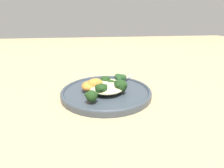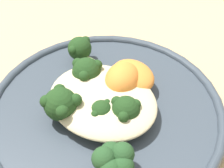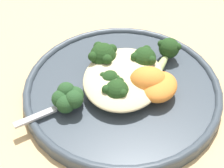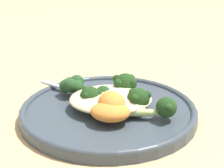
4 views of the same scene
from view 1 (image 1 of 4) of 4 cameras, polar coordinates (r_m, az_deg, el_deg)
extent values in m
plane|color=tan|center=(0.57, -1.60, -4.38)|extent=(4.00, 4.00, 0.00)
cylinder|color=#38424C|center=(0.59, -1.63, -2.86)|extent=(0.30, 0.30, 0.02)
torus|color=#38424C|center=(0.58, -1.64, -2.13)|extent=(0.30, 0.30, 0.01)
ellipsoid|color=beige|center=(0.57, -1.53, -0.65)|extent=(0.14, 0.12, 0.02)
ellipsoid|color=#ADC675|center=(0.54, -6.03, -2.65)|extent=(0.10, 0.03, 0.01)
sphere|color=#1E3D19|center=(0.49, -6.67, -3.92)|extent=(0.03, 0.03, 0.03)
sphere|color=#1E3D19|center=(0.49, -8.21, -3.39)|extent=(0.01, 0.01, 0.01)
sphere|color=#1E3D19|center=(0.49, -5.19, -3.21)|extent=(0.01, 0.01, 0.01)
ellipsoid|color=#ADC675|center=(0.56, -5.14, -1.41)|extent=(0.07, 0.04, 0.02)
sphere|color=#1E3D19|center=(0.53, -3.48, -1.76)|extent=(0.04, 0.04, 0.04)
sphere|color=#1E3D19|center=(0.53, -4.93, -0.89)|extent=(0.01, 0.01, 0.01)
sphere|color=#1E3D19|center=(0.51, -3.33, -1.69)|extent=(0.01, 0.01, 0.01)
sphere|color=#1E3D19|center=(0.53, -2.24, -0.74)|extent=(0.01, 0.01, 0.01)
ellipsoid|color=#ADC675|center=(0.56, -2.22, -1.46)|extent=(0.05, 0.10, 0.02)
sphere|color=#1E3D19|center=(0.55, 2.84, -0.68)|extent=(0.04, 0.04, 0.04)
sphere|color=#1E3D19|center=(0.55, 1.48, 0.34)|extent=(0.02, 0.02, 0.02)
sphere|color=#1E3D19|center=(0.53, 1.93, -0.47)|extent=(0.02, 0.02, 0.02)
sphere|color=#1E3D19|center=(0.54, 4.27, -0.33)|extent=(0.02, 0.02, 0.02)
sphere|color=#1E3D19|center=(0.56, 3.74, 0.47)|extent=(0.02, 0.02, 0.02)
ellipsoid|color=#ADC675|center=(0.58, -3.85, -0.92)|extent=(0.03, 0.08, 0.02)
sphere|color=#1E3D19|center=(0.59, -0.34, 0.06)|extent=(0.03, 0.03, 0.03)
sphere|color=#1E3D19|center=(0.58, -1.41, 0.45)|extent=(0.01, 0.01, 0.01)
sphere|color=#1E3D19|center=(0.59, 0.71, 0.57)|extent=(0.01, 0.01, 0.01)
ellipsoid|color=#ADC675|center=(0.59, -4.28, -0.53)|extent=(0.05, 0.06, 0.02)
sphere|color=#1E3D19|center=(0.60, -2.10, 1.00)|extent=(0.03, 0.03, 0.03)
sphere|color=#1E3D19|center=(0.61, -3.28, 1.69)|extent=(0.01, 0.01, 0.01)
sphere|color=#1E3D19|center=(0.59, -1.94, 1.13)|extent=(0.01, 0.01, 0.01)
sphere|color=#1E3D19|center=(0.61, -1.10, 1.80)|extent=(0.01, 0.01, 0.01)
ellipsoid|color=orange|center=(0.57, -5.58, -0.10)|extent=(0.06, 0.06, 0.04)
ellipsoid|color=orange|center=(0.57, -7.38, -0.56)|extent=(0.07, 0.06, 0.03)
sphere|color=#234723|center=(0.65, 2.68, 2.12)|extent=(0.03, 0.03, 0.03)
sphere|color=#234723|center=(0.64, 1.94, 2.31)|extent=(0.03, 0.03, 0.03)
sphere|color=#234723|center=(0.63, 2.48, 1.55)|extent=(0.03, 0.03, 0.03)
sphere|color=#234723|center=(0.63, 3.60, 2.05)|extent=(0.03, 0.03, 0.03)
sphere|color=#234723|center=(0.65, 3.69, 1.96)|extent=(0.03, 0.03, 0.03)
cube|color=#B7B7BC|center=(0.69, 5.14, 2.05)|extent=(0.05, 0.05, 0.00)
ellipsoid|color=#B7B7BC|center=(0.64, 2.93, 1.03)|extent=(0.05, 0.05, 0.01)
camera|label=2|loc=(0.80, 15.20, 29.13)|focal=60.00mm
camera|label=3|loc=(0.94, -12.95, 30.85)|focal=60.00mm
camera|label=4|loc=(0.77, -53.13, 16.17)|focal=60.00mm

